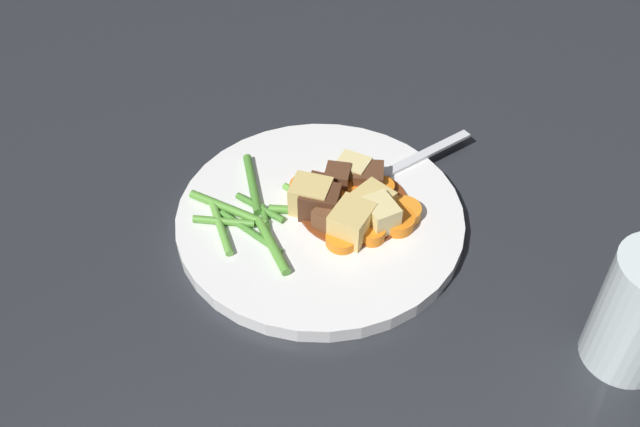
{
  "coord_description": "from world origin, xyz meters",
  "views": [
    {
      "loc": [
        -0.03,
        -0.48,
        0.5
      ],
      "look_at": [
        0.0,
        0.0,
        0.01
      ],
      "focal_mm": 41.08,
      "sensor_mm": 36.0,
      "label": 1
    }
  ],
  "objects_px": {
    "carrot_slice_3": "(342,239)",
    "potato_chunk_3": "(352,222)",
    "carrot_slice_7": "(404,212)",
    "fork": "(397,168)",
    "carrot_slice_0": "(372,233)",
    "carrot_slice_6": "(359,194)",
    "potato_chunk_4": "(311,197)",
    "meat_chunk_1": "(325,203)",
    "carrot_slice_4": "(307,188)",
    "meat_chunk_2": "(368,177)",
    "carrot_slice_1": "(349,202)",
    "potato_chunk_2": "(372,200)",
    "meat_chunk_0": "(331,220)",
    "potato_chunk_1": "(353,170)",
    "carrot_slice_2": "(380,189)",
    "meat_chunk_3": "(337,180)",
    "potato_chunk_0": "(380,215)",
    "dinner_plate": "(320,219)",
    "meat_chunk_4": "(322,188)",
    "carrot_slice_5": "(397,221)"
  },
  "relations": [
    {
      "from": "carrot_slice_1",
      "to": "potato_chunk_1",
      "type": "bearing_deg",
      "value": 80.39
    },
    {
      "from": "carrot_slice_3",
      "to": "potato_chunk_3",
      "type": "distance_m",
      "value": 0.02
    },
    {
      "from": "potato_chunk_3",
      "to": "meat_chunk_0",
      "type": "bearing_deg",
      "value": 158.65
    },
    {
      "from": "carrot_slice_7",
      "to": "potato_chunk_4",
      "type": "bearing_deg",
      "value": 169.54
    },
    {
      "from": "carrot_slice_0",
      "to": "potato_chunk_3",
      "type": "xyz_separation_m",
      "value": [
        -0.02,
        0.01,
        0.01
      ]
    },
    {
      "from": "meat_chunk_0",
      "to": "carrot_slice_6",
      "type": "bearing_deg",
      "value": 52.55
    },
    {
      "from": "carrot_slice_4",
      "to": "fork",
      "type": "xyz_separation_m",
      "value": [
        0.09,
        0.03,
        -0.0
      ]
    },
    {
      "from": "carrot_slice_0",
      "to": "carrot_slice_6",
      "type": "relative_size",
      "value": 0.76
    },
    {
      "from": "potato_chunk_4",
      "to": "meat_chunk_1",
      "type": "xyz_separation_m",
      "value": [
        0.01,
        -0.01,
        -0.0
      ]
    },
    {
      "from": "potato_chunk_4",
      "to": "fork",
      "type": "distance_m",
      "value": 0.1
    },
    {
      "from": "carrot_slice_2",
      "to": "meat_chunk_3",
      "type": "height_order",
      "value": "meat_chunk_3"
    },
    {
      "from": "carrot_slice_6",
      "to": "meat_chunk_3",
      "type": "bearing_deg",
      "value": 145.78
    },
    {
      "from": "meat_chunk_2",
      "to": "potato_chunk_2",
      "type": "bearing_deg",
      "value": -90.15
    },
    {
      "from": "meat_chunk_3",
      "to": "meat_chunk_4",
      "type": "distance_m",
      "value": 0.02
    },
    {
      "from": "potato_chunk_2",
      "to": "potato_chunk_0",
      "type": "bearing_deg",
      "value": -77.65
    },
    {
      "from": "carrot_slice_5",
      "to": "meat_chunk_1",
      "type": "xyz_separation_m",
      "value": [
        -0.06,
        0.02,
        0.01
      ]
    },
    {
      "from": "carrot_slice_5",
      "to": "meat_chunk_1",
      "type": "distance_m",
      "value": 0.07
    },
    {
      "from": "carrot_slice_2",
      "to": "potato_chunk_1",
      "type": "height_order",
      "value": "potato_chunk_1"
    },
    {
      "from": "carrot_slice_2",
      "to": "meat_chunk_4",
      "type": "height_order",
      "value": "meat_chunk_4"
    },
    {
      "from": "carrot_slice_5",
      "to": "potato_chunk_3",
      "type": "height_order",
      "value": "potato_chunk_3"
    },
    {
      "from": "carrot_slice_2",
      "to": "potato_chunk_1",
      "type": "distance_m",
      "value": 0.03
    },
    {
      "from": "carrot_slice_3",
      "to": "meat_chunk_0",
      "type": "distance_m",
      "value": 0.02
    },
    {
      "from": "carrot_slice_7",
      "to": "carrot_slice_1",
      "type": "bearing_deg",
      "value": 161.55
    },
    {
      "from": "potato_chunk_1",
      "to": "fork",
      "type": "relative_size",
      "value": 0.19
    },
    {
      "from": "potato_chunk_1",
      "to": "meat_chunk_4",
      "type": "height_order",
      "value": "potato_chunk_1"
    },
    {
      "from": "carrot_slice_4",
      "to": "meat_chunk_2",
      "type": "xyz_separation_m",
      "value": [
        0.06,
        0.01,
        0.01
      ]
    },
    {
      "from": "potato_chunk_4",
      "to": "carrot_slice_4",
      "type": "bearing_deg",
      "value": 96.99
    },
    {
      "from": "carrot_slice_6",
      "to": "meat_chunk_2",
      "type": "distance_m",
      "value": 0.02
    },
    {
      "from": "carrot_slice_7",
      "to": "fork",
      "type": "height_order",
      "value": "carrot_slice_7"
    },
    {
      "from": "carrot_slice_3",
      "to": "carrot_slice_4",
      "type": "height_order",
      "value": "carrot_slice_4"
    },
    {
      "from": "meat_chunk_0",
      "to": "meat_chunk_2",
      "type": "relative_size",
      "value": 0.99
    },
    {
      "from": "dinner_plate",
      "to": "meat_chunk_1",
      "type": "xyz_separation_m",
      "value": [
        0.0,
        -0.0,
        0.02
      ]
    },
    {
      "from": "potato_chunk_3",
      "to": "meat_chunk_0",
      "type": "xyz_separation_m",
      "value": [
        -0.02,
        0.01,
        -0.0
      ]
    },
    {
      "from": "carrot_slice_7",
      "to": "potato_chunk_3",
      "type": "height_order",
      "value": "potato_chunk_3"
    },
    {
      "from": "carrot_slice_0",
      "to": "meat_chunk_0",
      "type": "xyz_separation_m",
      "value": [
        -0.04,
        0.01,
        0.01
      ]
    },
    {
      "from": "carrot_slice_4",
      "to": "carrot_slice_5",
      "type": "distance_m",
      "value": 0.09
    },
    {
      "from": "carrot_slice_4",
      "to": "meat_chunk_4",
      "type": "xyz_separation_m",
      "value": [
        0.01,
        -0.0,
        0.0
      ]
    },
    {
      "from": "potato_chunk_0",
      "to": "potato_chunk_3",
      "type": "xyz_separation_m",
      "value": [
        -0.03,
        -0.01,
        0.0
      ]
    },
    {
      "from": "carrot_slice_2",
      "to": "meat_chunk_1",
      "type": "height_order",
      "value": "meat_chunk_1"
    },
    {
      "from": "carrot_slice_7",
      "to": "fork",
      "type": "distance_m",
      "value": 0.07
    },
    {
      "from": "carrot_slice_7",
      "to": "dinner_plate",
      "type": "bearing_deg",
      "value": 174.03
    },
    {
      "from": "carrot_slice_6",
      "to": "potato_chunk_1",
      "type": "height_order",
      "value": "potato_chunk_1"
    },
    {
      "from": "carrot_slice_3",
      "to": "carrot_slice_4",
      "type": "distance_m",
      "value": 0.07
    },
    {
      "from": "carrot_slice_2",
      "to": "carrot_slice_3",
      "type": "distance_m",
      "value": 0.08
    },
    {
      "from": "carrot_slice_3",
      "to": "carrot_slice_4",
      "type": "bearing_deg",
      "value": 112.67
    },
    {
      "from": "potato_chunk_1",
      "to": "meat_chunk_2",
      "type": "bearing_deg",
      "value": -36.51
    },
    {
      "from": "carrot_slice_0",
      "to": "carrot_slice_4",
      "type": "distance_m",
      "value": 0.08
    },
    {
      "from": "carrot_slice_1",
      "to": "potato_chunk_2",
      "type": "distance_m",
      "value": 0.02
    },
    {
      "from": "carrot_slice_0",
      "to": "potato_chunk_1",
      "type": "bearing_deg",
      "value": 97.37
    },
    {
      "from": "potato_chunk_0",
      "to": "meat_chunk_2",
      "type": "distance_m",
      "value": 0.06
    }
  ]
}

